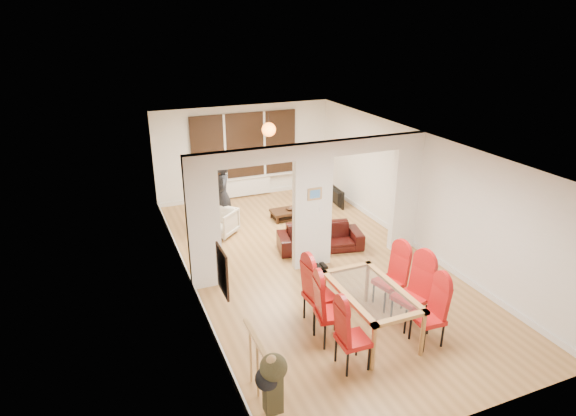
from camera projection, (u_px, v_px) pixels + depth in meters
floor at (311, 264)px, 10.04m from camera, size 5.00×9.00×0.01m
room_walls at (312, 206)px, 9.56m from camera, size 5.00×9.00×2.60m
divider_wall at (312, 206)px, 9.56m from camera, size 5.00×0.18×2.60m
bay_window_blinds at (245, 145)px, 13.30m from camera, size 3.00×0.08×1.80m
radiator at (247, 187)px, 13.71m from camera, size 1.40×0.08×0.50m
pendant_light at (269, 130)px, 12.19m from camera, size 0.36×0.36×0.36m
stair_newel at (259, 366)px, 6.29m from camera, size 0.40×1.20×1.10m
wall_poster at (222, 271)px, 6.52m from camera, size 0.04×0.52×0.67m
pillar_photo at (315, 194)px, 9.37m from camera, size 0.30×0.03×0.25m
dining_table at (370, 311)px, 7.75m from camera, size 0.96×1.70×0.80m
dining_chair_la at (353, 335)px, 6.93m from camera, size 0.45×0.45×1.09m
dining_chair_lb at (331, 309)px, 7.49m from camera, size 0.53×0.53×1.14m
dining_chair_lc at (320, 292)px, 7.94m from camera, size 0.50×0.50×1.17m
dining_chair_ra at (428, 314)px, 7.43m from camera, size 0.45×0.45×1.07m
dining_chair_rb at (410, 294)px, 7.87m from camera, size 0.58×0.58×1.18m
dining_chair_rc at (389, 279)px, 8.40m from camera, size 0.53×0.53×1.10m
sofa at (320, 237)px, 10.63m from camera, size 1.96×1.08×0.54m
armchair at (220, 222)px, 11.30m from camera, size 0.97×0.97×0.64m
person at (223, 195)px, 11.52m from camera, size 0.67×0.51×1.68m
television at (334, 197)px, 13.12m from camera, size 0.87×0.16×0.50m
coffee_table at (291, 214)px, 12.30m from camera, size 1.14×0.77×0.24m
bottle at (294, 202)px, 12.30m from camera, size 0.07×0.07×0.30m
bowl at (290, 209)px, 12.22m from camera, size 0.21×0.21×0.05m
shoes at (321, 267)px, 9.84m from camera, size 0.22×0.24×0.09m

